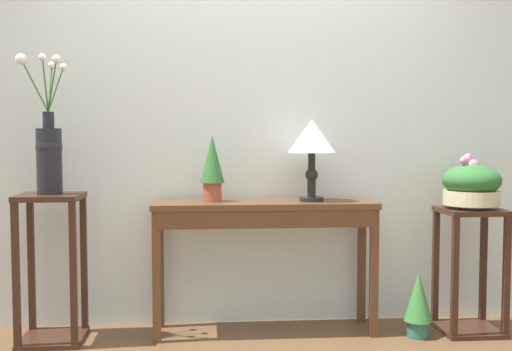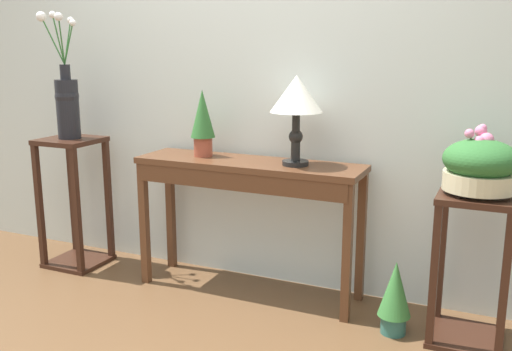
{
  "view_description": "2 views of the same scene",
  "coord_description": "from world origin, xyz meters",
  "views": [
    {
      "loc": [
        -0.31,
        -2.63,
        1.18
      ],
      "look_at": [
        -0.01,
        1.02,
        0.94
      ],
      "focal_mm": 44.56,
      "sensor_mm": 36.0,
      "label": 1
    },
    {
      "loc": [
        1.37,
        -1.79,
        1.42
      ],
      "look_at": [
        0.05,
        1.15,
        0.69
      ],
      "focal_mm": 40.13,
      "sensor_mm": 36.0,
      "label": 2
    }
  ],
  "objects": [
    {
      "name": "console_table",
      "position": [
        0.04,
        1.05,
        0.67
      ],
      "size": [
        1.31,
        0.36,
        0.79
      ],
      "color": "#56331E",
      "rests_on": "ground"
    },
    {
      "name": "back_wall_with_art",
      "position": [
        0.0,
        1.34,
        1.4
      ],
      "size": [
        9.0,
        0.1,
        2.8
      ],
      "color": "silver",
      "rests_on": "ground"
    },
    {
      "name": "pedestal_stand_right",
      "position": [
        1.26,
        0.98,
        0.37
      ],
      "size": [
        0.35,
        0.35,
        0.74
      ],
      "color": "#381E14",
      "rests_on": "ground"
    },
    {
      "name": "table_lamp",
      "position": [
        0.32,
        1.07,
        1.15
      ],
      "size": [
        0.28,
        0.28,
        0.48
      ],
      "color": "black",
      "rests_on": "console_table"
    },
    {
      "name": "potted_plant_on_console",
      "position": [
        -0.26,
        1.1,
        1.0
      ],
      "size": [
        0.14,
        0.14,
        0.39
      ],
      "color": "#9E4733",
      "rests_on": "console_table"
    },
    {
      "name": "planter_bowl_wide_right",
      "position": [
        1.26,
        0.98,
        0.88
      ],
      "size": [
        0.34,
        0.34,
        0.32
      ],
      "color": "beige",
      "rests_on": "pedestal_stand_right"
    },
    {
      "name": "pedestal_stand_left",
      "position": [
        -1.18,
        1.0,
        0.42
      ],
      "size": [
        0.35,
        0.35,
        0.85
      ],
      "color": "#381E14",
      "rests_on": "ground"
    },
    {
      "name": "flower_vase_tall_left",
      "position": [
        -1.18,
        1.0,
        1.09
      ],
      "size": [
        0.27,
        0.22,
        0.78
      ],
      "color": "black",
      "rests_on": "pedestal_stand_left"
    },
    {
      "name": "potted_plant_floor",
      "position": [
        0.92,
        0.9,
        0.21
      ],
      "size": [
        0.16,
        0.16,
        0.38
      ],
      "color": "#2D665B",
      "rests_on": "ground"
    }
  ]
}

